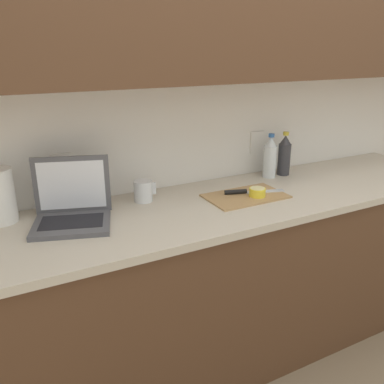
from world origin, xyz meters
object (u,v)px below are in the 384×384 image
Objects in this scene: bottle_oil_tall at (270,158)px; measuring_cup at (143,191)px; knife at (244,192)px; bottle_green_soda at (284,155)px; laptop at (72,208)px; lemon_half_cut at (257,192)px; cutting_board at (246,196)px.

measuring_cup is (-0.76, -0.03, -0.06)m from bottle_oil_tall.
knife is at bearing -148.24° from bottle_oil_tall.
laptop is at bearing -174.42° from bottle_green_soda.
laptop is 3.47× the size of measuring_cup.
bottle_green_soda reaches higher than measuring_cup.
lemon_half_cut is at bearing -136.84° from bottle_oil_tall.
cutting_board is 0.06m from lemon_half_cut.
bottle_green_soda is at bearing 23.37° from laptop.
laptop is 0.81m from cutting_board.
bottle_oil_tall reaches higher than lemon_half_cut.
knife is 2.83× the size of measuring_cup.
knife is at bearing 69.59° from cutting_board.
lemon_half_cut is at bearing -45.01° from knife.
bottle_green_soda is at bearing 0.00° from bottle_oil_tall.
measuring_cup is at bearing -178.08° from bottle_green_soda.
laptop reaches higher than knife.
bottle_oil_tall is 0.76m from measuring_cup.
cutting_board is 0.03m from knife.
lemon_half_cut is 0.74× the size of measuring_cup.
bottle_green_soda is (0.36, 0.24, 0.08)m from lemon_half_cut.
lemon_half_cut is at bearing -22.91° from measuring_cup.
lemon_half_cut is (0.85, -0.12, -0.03)m from laptop.
lemon_half_cut is (0.03, -0.06, 0.01)m from knife.
bottle_oil_tall is at bearing -180.00° from bottle_green_soda.
bottle_oil_tall is at bearing 48.31° from knife.
bottle_oil_tall reaches higher than knife.
cutting_board is 0.38m from bottle_oil_tall.
knife is at bearing 13.47° from laptop.
measuring_cup is (-0.50, 0.21, 0.02)m from lemon_half_cut.
measuring_cup reaches higher than knife.
bottle_green_soda reaches higher than lemon_half_cut.
laptop reaches higher than bottle_green_soda.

